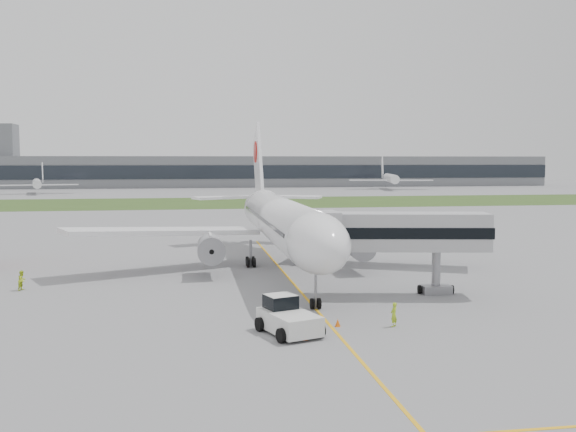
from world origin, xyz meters
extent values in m
plane|color=gray|center=(0.00, 0.00, 0.00)|extent=(600.00, 600.00, 0.00)
cube|color=#30491B|center=(0.00, 120.00, 0.01)|extent=(600.00, 50.00, 0.02)
cube|color=gray|center=(0.00, 230.00, 7.00)|extent=(320.00, 22.00, 14.00)
cube|color=#1E232B|center=(0.00, 219.00, 7.00)|extent=(320.00, 0.60, 6.00)
cylinder|color=white|center=(0.00, 4.00, 5.60)|extent=(5.00, 38.00, 5.00)
ellipsoid|color=white|center=(0.00, -15.50, 5.60)|extent=(5.00, 11.00, 5.00)
cube|color=black|center=(0.00, -16.50, 6.50)|extent=(3.20, 1.54, 1.14)
cone|color=white|center=(0.00, 26.00, 6.40)|extent=(5.00, 10.53, 6.16)
cube|color=white|center=(-13.00, 6.00, 4.40)|extent=(22.13, 13.52, 1.70)
cube|color=white|center=(13.00, 6.00, 4.40)|extent=(22.13, 13.52, 1.70)
cylinder|color=gray|center=(-8.00, 1.50, 3.00)|extent=(2.70, 5.20, 2.70)
cylinder|color=gray|center=(8.00, 1.50, 3.00)|extent=(2.70, 5.20, 2.70)
cube|color=white|center=(0.00, 27.50, 11.50)|extent=(0.45, 10.90, 12.76)
cylinder|color=#B90F0A|center=(0.00, 28.50, 13.50)|extent=(0.60, 3.20, 3.20)
cube|color=white|center=(-5.00, 28.50, 6.80)|extent=(9.54, 6.34, 0.35)
cube|color=white|center=(5.00, 28.50, 6.80)|extent=(9.54, 6.34, 0.35)
cylinder|color=gray|center=(0.00, -15.00, 1.55)|extent=(0.24, 0.24, 3.10)
cylinder|color=black|center=(-3.20, 7.00, 0.55)|extent=(1.40, 1.10, 1.10)
cylinder|color=black|center=(3.20, 7.00, 0.55)|extent=(1.40, 1.10, 1.10)
cube|color=silver|center=(-3.37, -22.27, 0.90)|extent=(4.31, 5.70, 1.35)
cube|color=silver|center=(-3.81, -21.00, 2.02)|extent=(2.50, 2.36, 1.12)
cube|color=black|center=(-3.81, -21.00, 2.08)|extent=(2.57, 2.43, 0.96)
cylinder|color=black|center=(-5.36, -21.17, 0.51)|extent=(0.70, 1.08, 1.01)
cylinder|color=black|center=(-2.49, -20.18, 0.51)|extent=(0.70, 1.08, 1.01)
cylinder|color=black|center=(-4.25, -24.36, 0.51)|extent=(0.70, 1.08, 1.01)
cylinder|color=black|center=(-1.38, -23.36, 0.51)|extent=(0.70, 1.08, 1.01)
cube|color=#A9A9AB|center=(8.75, -10.77, 5.85)|extent=(16.09, 6.02, 3.37)
cube|color=black|center=(8.75, -10.77, 5.85)|extent=(16.33, 6.17, 1.01)
cube|color=#A9A9AB|center=(1.36, -10.63, 5.85)|extent=(2.92, 3.82, 3.82)
cylinder|color=gray|center=(12.18, -10.79, 2.14)|extent=(0.79, 0.79, 4.27)
cube|color=gray|center=(12.18, -10.79, 0.39)|extent=(2.93, 2.01, 0.79)
cylinder|color=black|center=(10.74, -10.54, 0.39)|extent=(0.47, 0.83, 0.79)
cylinder|color=black|center=(13.62, -11.04, 0.39)|extent=(0.47, 0.83, 0.79)
cone|color=orange|center=(-2.56, -23.86, 0.31)|extent=(0.45, 0.45, 0.62)
cone|color=orange|center=(0.50, -20.79, 0.29)|extent=(0.42, 0.42, 0.58)
imported|color=#A5CD22|center=(4.60, -21.47, 0.91)|extent=(0.78, 0.77, 1.82)
imported|color=#BAD723|center=(-25.95, -3.13, 0.95)|extent=(1.00, 1.12, 1.90)
camera|label=1|loc=(-10.46, -66.26, 12.32)|focal=40.00mm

